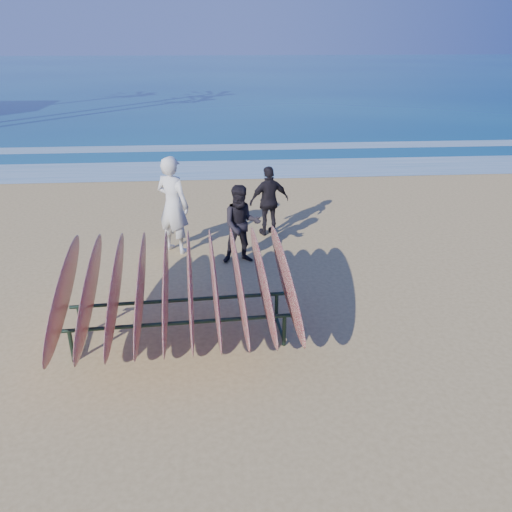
# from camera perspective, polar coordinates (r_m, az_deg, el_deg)

# --- Properties ---
(ground) EXTENTS (120.00, 120.00, 0.00)m
(ground) POSITION_cam_1_polar(r_m,az_deg,el_deg) (7.63, 0.46, -9.00)
(ground) COLOR tan
(ground) RESTS_ON ground
(ocean) EXTENTS (160.00, 160.00, 0.00)m
(ocean) POSITION_cam_1_polar(r_m,az_deg,el_deg) (61.50, -4.12, 20.25)
(ocean) COLOR navy
(ocean) RESTS_ON ground
(foam_near) EXTENTS (160.00, 160.00, 0.00)m
(foam_near) POSITION_cam_1_polar(r_m,az_deg,el_deg) (16.89, -2.42, 9.88)
(foam_near) COLOR white
(foam_near) RESTS_ON ground
(foam_far) EXTENTS (160.00, 160.00, 0.00)m
(foam_far) POSITION_cam_1_polar(r_m,az_deg,el_deg) (20.30, -2.80, 12.31)
(foam_far) COLOR white
(foam_far) RESTS_ON ground
(surfboard_rack) EXTENTS (3.33, 2.97, 1.48)m
(surfboard_rack) POSITION_cam_1_polar(r_m,az_deg,el_deg) (7.13, -8.92, -3.41)
(surfboard_rack) COLOR black
(surfboard_rack) RESTS_ON ground
(person_white) EXTENTS (0.87, 0.80, 2.00)m
(person_white) POSITION_cam_1_polar(r_m,az_deg,el_deg) (10.23, -9.46, 5.76)
(person_white) COLOR silver
(person_white) RESTS_ON ground
(person_dark_a) EXTENTS (0.81, 0.65, 1.56)m
(person_dark_a) POSITION_cam_1_polar(r_m,az_deg,el_deg) (9.66, -1.66, 3.60)
(person_dark_a) COLOR black
(person_dark_a) RESTS_ON ground
(person_dark_b) EXTENTS (0.98, 0.61, 1.55)m
(person_dark_b) POSITION_cam_1_polar(r_m,az_deg,el_deg) (11.07, 1.52, 6.30)
(person_dark_b) COLOR black
(person_dark_b) RESTS_ON ground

